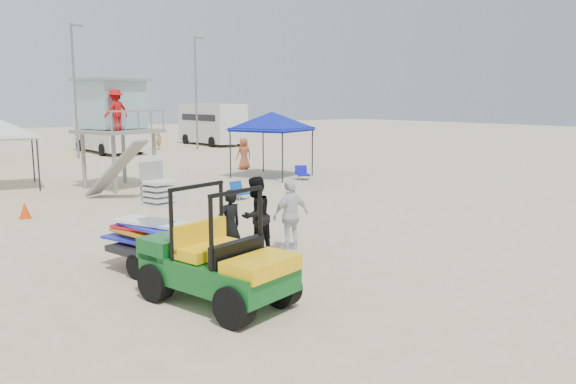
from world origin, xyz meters
TOP-DOWN VIEW (x-y plane):
  - ground at (0.00, 0.00)m, footprint 140.00×140.00m
  - utility_cart at (-3.06, 0.41)m, footprint 1.92×2.92m
  - surf_trailer at (-3.06, 2.75)m, footprint 1.76×2.61m
  - man_left at (-1.54, 2.45)m, footprint 0.63×0.45m
  - man_mid at (-0.69, 2.70)m, footprint 1.06×0.94m
  - man_right at (0.16, 2.45)m, footprint 1.00×0.43m
  - lifeguard_tower at (0.56, 14.42)m, footprint 3.31×3.31m
  - canopy_blue at (7.52, 13.22)m, footprint 3.81×3.81m
  - cone_near at (-3.93, 10.25)m, footprint 0.34×0.34m
  - beach_chair_b at (3.00, 9.15)m, footprint 0.63×0.68m
  - beach_chair_c at (8.01, 11.61)m, footprint 0.72×0.81m
  - rv_mid_right at (6.00, 29.99)m, footprint 2.64×7.00m
  - rv_far_right at (15.00, 31.49)m, footprint 2.64×6.60m
  - light_pole_left at (3.00, 27.00)m, footprint 0.14×0.14m
  - light_pole_right at (12.00, 28.50)m, footprint 0.14×0.14m
  - distant_beachgoers at (-1.56, 19.13)m, footprint 19.14×15.90m

SIDE VIEW (x-z plane):
  - ground at x=0.00m, z-range 0.00..0.00m
  - cone_near at x=-3.93m, z-range 0.00..0.50m
  - beach_chair_b at x=3.00m, z-range -0.01..0.63m
  - beach_chair_c at x=8.01m, z-range -0.01..0.63m
  - man_left at x=-1.54m, z-range 0.00..1.63m
  - distant_beachgoers at x=-1.56m, z-range -0.04..1.71m
  - man_right at x=0.16m, z-range 0.00..1.70m
  - surf_trailer at x=-3.06m, z-range -0.20..1.93m
  - man_mid at x=-0.69m, z-range 0.00..1.81m
  - utility_cart at x=-3.06m, z-range -0.07..1.97m
  - rv_far_right at x=15.00m, z-range 0.17..3.42m
  - rv_mid_right at x=6.00m, z-range 0.17..3.42m
  - canopy_blue at x=7.52m, z-range 1.16..4.57m
  - lifeguard_tower at x=0.56m, z-range 1.05..5.34m
  - light_pole_left at x=3.00m, z-range 0.00..8.00m
  - light_pole_right at x=12.00m, z-range 0.00..8.00m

